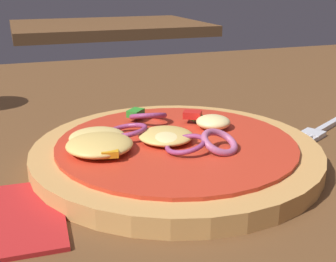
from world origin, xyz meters
TOP-DOWN VIEW (x-y plane):
  - dining_table at (0.00, 0.00)m, footprint 1.36×0.95m
  - pizza at (0.01, -0.04)m, footprint 0.24×0.24m
  - fork at (0.19, -0.02)m, footprint 0.15×0.09m
  - background_table at (0.23, 1.20)m, footprint 0.65×0.48m

SIDE VIEW (x-z plane):
  - dining_table at x=0.00m, z-range 0.00..0.03m
  - background_table at x=0.23m, z-range 0.00..0.03m
  - fork at x=0.19m, z-range 0.03..0.04m
  - pizza at x=0.01m, z-range 0.03..0.06m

